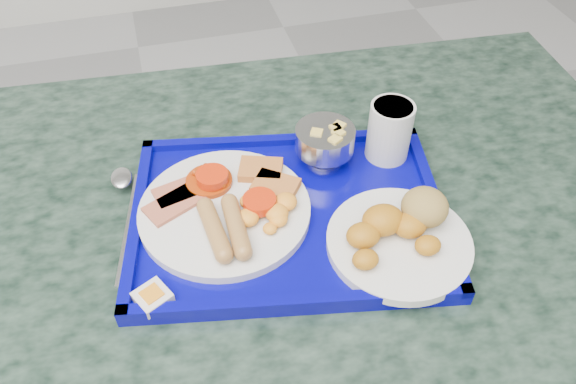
# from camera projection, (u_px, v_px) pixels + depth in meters

# --- Properties ---
(table) EXTENTS (1.24, 0.88, 0.74)m
(table) POSITION_uv_depth(u_px,v_px,m) (275.00, 294.00, 0.92)
(table) COLOR slate
(table) RESTS_ON floor
(tray) EXTENTS (0.47, 0.38, 0.03)m
(tray) POSITION_uv_depth(u_px,v_px,m) (288.00, 215.00, 0.77)
(tray) COLOR #03027F
(tray) RESTS_ON table
(main_plate) EXTENTS (0.23, 0.23, 0.04)m
(main_plate) POSITION_uv_depth(u_px,v_px,m) (230.00, 207.00, 0.76)
(main_plate) COLOR silver
(main_plate) RESTS_ON tray
(bread_plate) EXTENTS (0.19, 0.19, 0.06)m
(bread_plate) POSITION_uv_depth(u_px,v_px,m) (401.00, 232.00, 0.72)
(bread_plate) COLOR silver
(bread_plate) RESTS_ON tray
(fruit_bowl) EXTENTS (0.09, 0.09, 0.06)m
(fruit_bowl) POSITION_uv_depth(u_px,v_px,m) (325.00, 140.00, 0.81)
(fruit_bowl) COLOR #BBBBBD
(fruit_bowl) RESTS_ON tray
(juice_cup) EXTENTS (0.06, 0.06, 0.09)m
(juice_cup) POSITION_uv_depth(u_px,v_px,m) (390.00, 129.00, 0.82)
(juice_cup) COLOR silver
(juice_cup) RESTS_ON tray
(spoon) EXTENTS (0.04, 0.19, 0.01)m
(spoon) POSITION_uv_depth(u_px,v_px,m) (125.00, 190.00, 0.79)
(spoon) COLOR #BBBBBD
(spoon) RESTS_ON tray
(knife) EXTENTS (0.05, 0.19, 0.00)m
(knife) POSITION_uv_depth(u_px,v_px,m) (131.00, 226.00, 0.75)
(knife) COLOR #BBBBBD
(knife) RESTS_ON tray
(jam_packet) EXTENTS (0.05, 0.05, 0.02)m
(jam_packet) POSITION_uv_depth(u_px,v_px,m) (153.00, 297.00, 0.66)
(jam_packet) COLOR silver
(jam_packet) RESTS_ON tray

